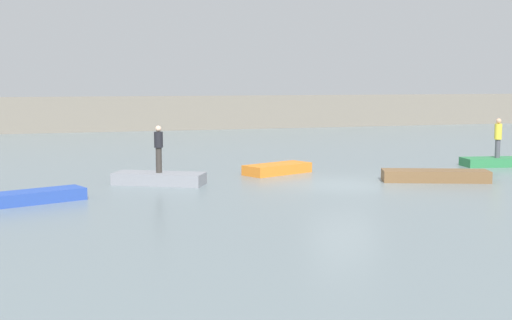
{
  "coord_description": "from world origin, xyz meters",
  "views": [
    {
      "loc": [
        -10.46,
        -22.81,
        3.77
      ],
      "look_at": [
        -2.96,
        1.33,
        0.87
      ],
      "focal_mm": 48.4,
      "sensor_mm": 36.0,
      "label": 1
    }
  ],
  "objects_px": {
    "rowboat_orange": "(277,169)",
    "rowboat_green": "(497,162)",
    "person_dark_shirt": "(159,147)",
    "person_yellow_shirt": "(498,136)",
    "rowboat_grey": "(159,179)",
    "rowboat_brown": "(435,176)",
    "rowboat_blue": "(39,196)"
  },
  "relations": [
    {
      "from": "person_dark_shirt",
      "to": "rowboat_blue",
      "type": "bearing_deg",
      "value": -148.37
    },
    {
      "from": "rowboat_grey",
      "to": "rowboat_orange",
      "type": "relative_size",
      "value": 1.15
    },
    {
      "from": "rowboat_blue",
      "to": "rowboat_green",
      "type": "xyz_separation_m",
      "value": [
        19.49,
        3.59,
        -0.0
      ]
    },
    {
      "from": "rowboat_orange",
      "to": "rowboat_brown",
      "type": "relative_size",
      "value": 0.73
    },
    {
      "from": "rowboat_blue",
      "to": "person_yellow_shirt",
      "type": "relative_size",
      "value": 1.58
    },
    {
      "from": "rowboat_grey",
      "to": "rowboat_green",
      "type": "distance_m",
      "value": 15.33
    },
    {
      "from": "person_dark_shirt",
      "to": "person_yellow_shirt",
      "type": "bearing_deg",
      "value": 3.76
    },
    {
      "from": "rowboat_blue",
      "to": "person_dark_shirt",
      "type": "relative_size",
      "value": 1.61
    },
    {
      "from": "rowboat_grey",
      "to": "rowboat_green",
      "type": "height_order",
      "value": "rowboat_grey"
    },
    {
      "from": "rowboat_green",
      "to": "person_dark_shirt",
      "type": "bearing_deg",
      "value": -166.37
    },
    {
      "from": "rowboat_grey",
      "to": "rowboat_brown",
      "type": "distance_m",
      "value": 10.35
    },
    {
      "from": "rowboat_blue",
      "to": "person_yellow_shirt",
      "type": "height_order",
      "value": "person_yellow_shirt"
    },
    {
      "from": "rowboat_orange",
      "to": "person_yellow_shirt",
      "type": "bearing_deg",
      "value": -26.48
    },
    {
      "from": "rowboat_grey",
      "to": "person_yellow_shirt",
      "type": "relative_size",
      "value": 1.89
    },
    {
      "from": "rowboat_green",
      "to": "person_dark_shirt",
      "type": "relative_size",
      "value": 1.77
    },
    {
      "from": "rowboat_blue",
      "to": "rowboat_grey",
      "type": "relative_size",
      "value": 0.84
    },
    {
      "from": "rowboat_grey",
      "to": "rowboat_brown",
      "type": "relative_size",
      "value": 0.84
    },
    {
      "from": "rowboat_orange",
      "to": "person_dark_shirt",
      "type": "xyz_separation_m",
      "value": [
        -5.11,
        -1.51,
        1.19
      ]
    },
    {
      "from": "rowboat_brown",
      "to": "rowboat_green",
      "type": "relative_size",
      "value": 1.29
    },
    {
      "from": "rowboat_brown",
      "to": "person_yellow_shirt",
      "type": "relative_size",
      "value": 2.25
    },
    {
      "from": "rowboat_green",
      "to": "person_yellow_shirt",
      "type": "xyz_separation_m",
      "value": [
        0.0,
        0.0,
        1.16
      ]
    },
    {
      "from": "rowboat_brown",
      "to": "person_dark_shirt",
      "type": "distance_m",
      "value": 10.42
    },
    {
      "from": "person_dark_shirt",
      "to": "rowboat_grey",
      "type": "bearing_deg",
      "value": 153.43
    },
    {
      "from": "rowboat_green",
      "to": "rowboat_orange",
      "type": "bearing_deg",
      "value": -172.99
    },
    {
      "from": "rowboat_grey",
      "to": "person_dark_shirt",
      "type": "xyz_separation_m",
      "value": [
        0.0,
        -0.0,
        1.18
      ]
    },
    {
      "from": "rowboat_orange",
      "to": "rowboat_green",
      "type": "distance_m",
      "value": 10.2
    },
    {
      "from": "person_yellow_shirt",
      "to": "rowboat_green",
      "type": "bearing_deg",
      "value": 0.0
    },
    {
      "from": "person_yellow_shirt",
      "to": "person_dark_shirt",
      "type": "xyz_separation_m",
      "value": [
        -15.3,
        -1.0,
        0.04
      ]
    },
    {
      "from": "rowboat_orange",
      "to": "person_yellow_shirt",
      "type": "distance_m",
      "value": 10.26
    },
    {
      "from": "rowboat_grey",
      "to": "rowboat_orange",
      "type": "xyz_separation_m",
      "value": [
        5.11,
        1.51,
        -0.02
      ]
    },
    {
      "from": "rowboat_blue",
      "to": "rowboat_brown",
      "type": "relative_size",
      "value": 0.7
    },
    {
      "from": "rowboat_blue",
      "to": "rowboat_brown",
      "type": "xyz_separation_m",
      "value": [
        14.28,
        0.24,
        0.03
      ]
    }
  ]
}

